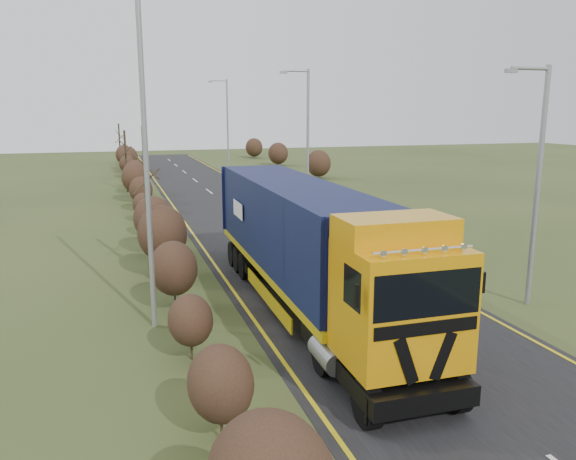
% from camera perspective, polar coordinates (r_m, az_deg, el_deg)
% --- Properties ---
extents(ground, '(160.00, 160.00, 0.00)m').
position_cam_1_polar(ground, '(20.97, 5.24, -6.43)').
color(ground, '#32411C').
rests_on(ground, ground).
extents(road, '(8.00, 120.00, 0.02)m').
position_cam_1_polar(road, '(30.10, -2.14, -0.67)').
color(road, black).
rests_on(road, ground).
extents(layby, '(6.00, 18.00, 0.02)m').
position_cam_1_polar(layby, '(41.42, 2.82, 2.83)').
color(layby, '#2D2B28').
rests_on(layby, ground).
extents(lane_markings, '(7.52, 116.00, 0.01)m').
position_cam_1_polar(lane_markings, '(29.80, -1.99, -0.76)').
color(lane_markings, gold).
rests_on(lane_markings, road).
extents(hedgerow, '(2.24, 102.04, 6.05)m').
position_cam_1_polar(hedgerow, '(26.73, -13.42, 0.91)').
color(hedgerow, black).
rests_on(hedgerow, ground).
extents(lorry, '(3.02, 15.56, 4.33)m').
position_cam_1_polar(lorry, '(18.39, 1.80, -1.07)').
color(lorry, black).
rests_on(lorry, ground).
extents(car_red_hatchback, '(2.12, 4.20, 1.37)m').
position_cam_1_polar(car_red_hatchback, '(40.54, 3.26, 3.59)').
color(car_red_hatchback, '#911007').
rests_on(car_red_hatchback, ground).
extents(car_blue_sedan, '(3.19, 3.88, 1.24)m').
position_cam_1_polar(car_blue_sedan, '(40.98, 2.94, 3.59)').
color(car_blue_sedan, '#090C35').
rests_on(car_blue_sedan, ground).
extents(streetlight_near, '(1.73, 0.18, 8.07)m').
position_cam_1_polar(streetlight_near, '(20.49, 23.91, 4.83)').
color(streetlight_near, gray).
rests_on(streetlight_near, ground).
extents(streetlight_mid, '(1.96, 0.18, 9.23)m').
position_cam_1_polar(streetlight_mid, '(36.94, 1.85, 9.65)').
color(streetlight_mid, gray).
rests_on(streetlight_mid, ground).
extents(streetlight_far, '(2.10, 0.20, 9.89)m').
position_cam_1_polar(streetlight_far, '(61.80, -6.29, 10.90)').
color(streetlight_far, gray).
rests_on(streetlight_far, ground).
extents(left_pole, '(0.16, 0.16, 10.92)m').
position_cam_1_polar(left_pole, '(17.16, -14.27, 7.79)').
color(left_pole, gray).
rests_on(left_pole, ground).
extents(speed_sign, '(0.58, 0.10, 2.10)m').
position_cam_1_polar(speed_sign, '(36.17, 2.48, 3.79)').
color(speed_sign, gray).
rests_on(speed_sign, ground).
extents(warning_board, '(0.63, 0.11, 1.66)m').
position_cam_1_polar(warning_board, '(45.03, -1.69, 4.83)').
color(warning_board, gray).
rests_on(warning_board, ground).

